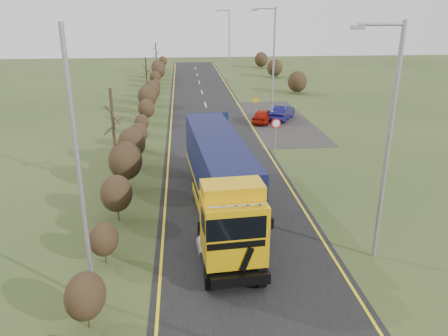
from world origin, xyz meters
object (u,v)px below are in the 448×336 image
object	(u,v)px
car_red_hatchback	(263,116)
car_blue_sedan	(282,113)
lorry	(220,174)
speed_sign	(276,129)
streetlight_near	(386,136)

from	to	relation	value
car_red_hatchback	car_blue_sedan	world-z (taller)	car_blue_sedan
car_blue_sedan	car_red_hatchback	bearing A→B (deg)	52.75
car_red_hatchback	car_blue_sedan	bearing A→B (deg)	-134.83
car_red_hatchback	car_blue_sedan	distance (m)	2.25
lorry	speed_sign	bearing A→B (deg)	58.91
car_red_hatchback	streetlight_near	bearing A→B (deg)	112.34
car_blue_sedan	speed_sign	world-z (taller)	speed_sign
car_blue_sedan	lorry	bearing A→B (deg)	97.76
lorry	car_blue_sedan	bearing A→B (deg)	64.41
car_blue_sedan	streetlight_near	distance (m)	25.40
lorry	streetlight_near	distance (m)	8.40
car_red_hatchback	lorry	bearing A→B (deg)	94.71
car_red_hatchback	streetlight_near	xyz separation A→B (m)	(0.41, -24.00, 4.75)
car_red_hatchback	car_blue_sedan	xyz separation A→B (m)	(2.05, 0.91, 0.04)
lorry	car_red_hatchback	size ratio (longest dim) A/B	3.72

